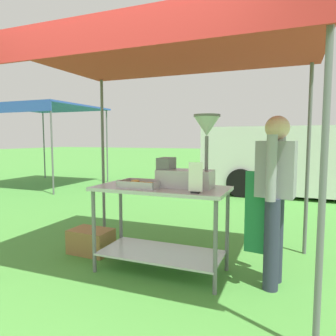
{
  "coord_description": "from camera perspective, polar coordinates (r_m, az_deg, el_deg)",
  "views": [
    {
      "loc": [
        1.37,
        -1.92,
        1.4
      ],
      "look_at": [
        0.12,
        1.21,
        1.08
      ],
      "focal_mm": 33.24,
      "sensor_mm": 36.0,
      "label": 1
    }
  ],
  "objects": [
    {
      "name": "stall_canopy",
      "position": [
        3.38,
        -0.67,
        19.73
      ],
      "size": [
        3.06,
        2.12,
        2.33
      ],
      "color": "slate",
      "rests_on": "ground"
    },
    {
      "name": "donut_tray",
      "position": [
        3.2,
        -5.12,
        -3.07
      ],
      "size": [
        0.42,
        0.29,
        0.07
      ],
      "color": "#B7B7BC",
      "rests_on": "donut_cart"
    },
    {
      "name": "ground_plane",
      "position": [
        8.16,
        11.73,
        -4.6
      ],
      "size": [
        70.0,
        70.0,
        0.0
      ],
      "primitive_type": "plane",
      "color": "#478E38"
    },
    {
      "name": "donut_cart",
      "position": [
        3.27,
        -1.31,
        -8.01
      ],
      "size": [
        1.39,
        0.65,
        0.9
      ],
      "color": "#B7B7BC",
      "rests_on": "ground"
    },
    {
      "name": "neighbour_tent",
      "position": [
        10.04,
        -21.68,
        9.99
      ],
      "size": [
        2.8,
        2.69,
        2.35
      ],
      "color": "slate",
      "rests_on": "ground"
    },
    {
      "name": "supply_crate",
      "position": [
        4.03,
        -13.93,
        -12.89
      ],
      "size": [
        0.52,
        0.36,
        0.29
      ],
      "color": "olive",
      "rests_on": "ground"
    },
    {
      "name": "vendor",
      "position": [
        3.08,
        18.95,
        -4.19
      ],
      "size": [
        0.46,
        0.54,
        1.61
      ],
      "color": "#2D3347",
      "rests_on": "ground"
    },
    {
      "name": "van_white",
      "position": [
        8.45,
        25.77,
        1.32
      ],
      "size": [
        5.52,
        2.28,
        1.69
      ],
      "color": "white",
      "rests_on": "ground"
    },
    {
      "name": "menu_sign",
      "position": [
        2.84,
        5.07,
        -2.18
      ],
      "size": [
        0.13,
        0.05,
        0.28
      ],
      "color": "black",
      "rests_on": "donut_cart"
    },
    {
      "name": "donut_fryer",
      "position": [
        3.15,
        4.05,
        1.1
      ],
      "size": [
        0.63,
        0.28,
        0.73
      ],
      "color": "#B7B7BC",
      "rests_on": "donut_cart"
    }
  ]
}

